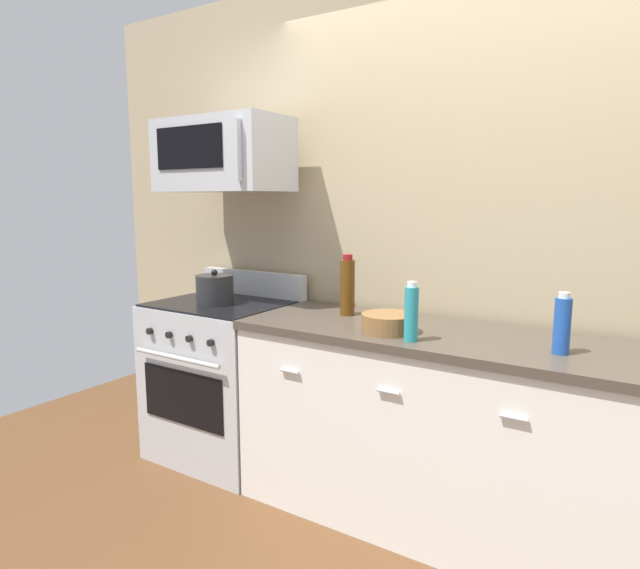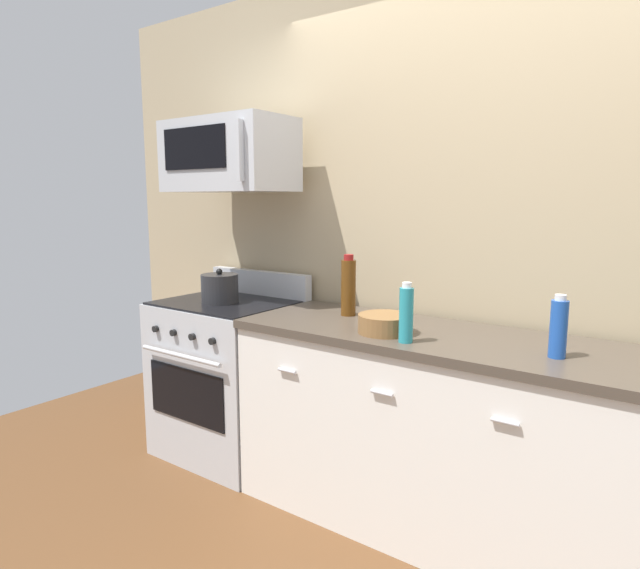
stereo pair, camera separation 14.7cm
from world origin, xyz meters
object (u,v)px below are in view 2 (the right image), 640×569
bottle_wine_amber (348,287)px  bowl_wooden_salad (385,323)px  bottle_dish_soap (406,314)px  microwave (229,156)px  range_oven (229,376)px  bottle_soda_blue (559,328)px  stockpot (220,288)px

bottle_wine_amber → bowl_wooden_salad: (0.33, -0.22, -0.10)m
bottle_dish_soap → bowl_wooden_salad: bearing=148.3°
bottle_dish_soap → bowl_wooden_salad: size_ratio=1.05×
microwave → bottle_dish_soap: bearing=-11.6°
range_oven → microwave: size_ratio=1.44×
bottle_wine_amber → range_oven: bearing=-173.1°
bottle_soda_blue → bottle_dish_soap: 0.58m
bowl_wooden_salad → stockpot: 1.11m
microwave → bottle_soda_blue: microwave is taller
bottle_soda_blue → bowl_wooden_salad: bottle_soda_blue is taller
range_oven → stockpot: bearing=-90.0°
range_oven → stockpot: stockpot is taller
range_oven → stockpot: 0.54m
microwave → bowl_wooden_salad: microwave is taller
bottle_soda_blue → stockpot: size_ratio=1.14×
bottle_wine_amber → bowl_wooden_salad: bearing=-33.0°
bowl_wooden_salad → stockpot: bearing=176.5°
bowl_wooden_salad → stockpot: size_ratio=1.14×
bottle_soda_blue → bottle_wine_amber: bearing=170.5°
microwave → bowl_wooden_salad: (1.11, -0.17, -0.79)m
range_oven → bowl_wooden_salad: 1.22m
bowl_wooden_salad → bottle_soda_blue: bearing=3.3°
bottle_dish_soap → bowl_wooden_salad: (-0.15, 0.09, -0.08)m
range_oven → bowl_wooden_salad: size_ratio=4.44×
bottle_soda_blue → stockpot: 1.82m
range_oven → bottle_wine_amber: bearing=6.9°
stockpot → bottle_wine_amber: bearing=10.7°
microwave → stockpot: microwave is taller
microwave → bowl_wooden_salad: bearing=-8.5°
bottle_soda_blue → range_oven: bearing=177.5°
range_oven → bowl_wooden_salad: range_oven is taller
microwave → bottle_soda_blue: 1.96m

